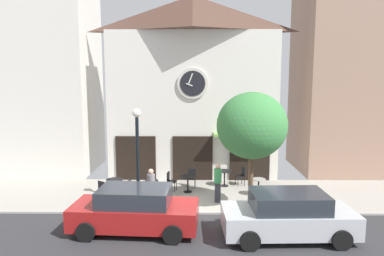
{
  "coord_description": "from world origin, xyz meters",
  "views": [
    {
      "loc": [
        0.04,
        -13.26,
        5.25
      ],
      "look_at": [
        -0.18,
        2.39,
        3.06
      ],
      "focal_mm": 33.29,
      "sensor_mm": 36.0,
      "label": 1
    }
  ],
  "objects_px": {
    "cafe_chair_left_end": "(132,187)",
    "pedestrian_green": "(218,182)",
    "cafe_table_center_right": "(188,181)",
    "cafe_chair_facing_street": "(242,175)",
    "cafe_chair_facing_wall": "(103,189)",
    "cafe_table_center": "(152,186)",
    "cafe_chair_near_lamp": "(170,180)",
    "cafe_chair_curbside": "(192,176)",
    "pedestrian_grey": "(151,188)",
    "street_lamp": "(138,157)",
    "cafe_table_rightmost": "(259,185)",
    "street_tree": "(252,126)",
    "cafe_table_leftmost": "(225,175)",
    "parked_car_silver": "(288,215)",
    "parked_car_red": "(135,210)",
    "cafe_table_near_curb": "(115,184)"
  },
  "relations": [
    {
      "from": "cafe_table_center",
      "to": "cafe_table_center_right",
      "type": "distance_m",
      "value": 1.75
    },
    {
      "from": "cafe_table_center_right",
      "to": "cafe_chair_left_end",
      "type": "distance_m",
      "value": 2.6
    },
    {
      "from": "cafe_chair_near_lamp",
      "to": "parked_car_silver",
      "type": "relative_size",
      "value": 0.21
    },
    {
      "from": "cafe_table_center_right",
      "to": "parked_car_red",
      "type": "distance_m",
      "value": 4.62
    },
    {
      "from": "cafe_table_center_right",
      "to": "pedestrian_green",
      "type": "height_order",
      "value": "pedestrian_green"
    },
    {
      "from": "cafe_chair_facing_wall",
      "to": "street_lamp",
      "type": "bearing_deg",
      "value": -13.6
    },
    {
      "from": "cafe_table_rightmost",
      "to": "cafe_table_leftmost",
      "type": "bearing_deg",
      "value": 134.72
    },
    {
      "from": "street_tree",
      "to": "cafe_table_rightmost",
      "type": "height_order",
      "value": "street_tree"
    },
    {
      "from": "cafe_chair_facing_street",
      "to": "cafe_table_center",
      "type": "bearing_deg",
      "value": -155.95
    },
    {
      "from": "cafe_table_rightmost",
      "to": "cafe_chair_facing_wall",
      "type": "xyz_separation_m",
      "value": [
        -6.8,
        -0.82,
        0.02
      ]
    },
    {
      "from": "cafe_table_center",
      "to": "pedestrian_grey",
      "type": "bearing_deg",
      "value": -83.42
    },
    {
      "from": "cafe_chair_left_end",
      "to": "pedestrian_green",
      "type": "height_order",
      "value": "pedestrian_green"
    },
    {
      "from": "cafe_table_near_curb",
      "to": "cafe_chair_near_lamp",
      "type": "height_order",
      "value": "cafe_chair_near_lamp"
    },
    {
      "from": "cafe_table_center",
      "to": "cafe_table_rightmost",
      "type": "bearing_deg",
      "value": 3.21
    },
    {
      "from": "pedestrian_grey",
      "to": "parked_car_red",
      "type": "relative_size",
      "value": 0.38
    },
    {
      "from": "cafe_table_center_right",
      "to": "cafe_chair_facing_street",
      "type": "height_order",
      "value": "cafe_chair_facing_street"
    },
    {
      "from": "cafe_chair_curbside",
      "to": "cafe_table_center",
      "type": "bearing_deg",
      "value": -139.06
    },
    {
      "from": "cafe_table_center",
      "to": "cafe_table_leftmost",
      "type": "bearing_deg",
      "value": 26.79
    },
    {
      "from": "cafe_chair_near_lamp",
      "to": "cafe_chair_facing_wall",
      "type": "distance_m",
      "value": 3.14
    },
    {
      "from": "pedestrian_green",
      "to": "parked_car_red",
      "type": "bearing_deg",
      "value": -135.41
    },
    {
      "from": "cafe_table_near_curb",
      "to": "cafe_chair_curbside",
      "type": "height_order",
      "value": "cafe_chair_curbside"
    },
    {
      "from": "street_tree",
      "to": "cafe_chair_facing_street",
      "type": "height_order",
      "value": "street_tree"
    },
    {
      "from": "street_tree",
      "to": "cafe_table_center",
      "type": "bearing_deg",
      "value": 160.53
    },
    {
      "from": "street_lamp",
      "to": "cafe_table_rightmost",
      "type": "relative_size",
      "value": 5.21
    },
    {
      "from": "parked_car_red",
      "to": "parked_car_silver",
      "type": "bearing_deg",
      "value": -4.84
    },
    {
      "from": "street_lamp",
      "to": "cafe_table_center",
      "type": "height_order",
      "value": "street_lamp"
    },
    {
      "from": "parked_car_red",
      "to": "pedestrian_grey",
      "type": "bearing_deg",
      "value": 82.26
    },
    {
      "from": "street_tree",
      "to": "cafe_table_center",
      "type": "xyz_separation_m",
      "value": [
        -4.16,
        1.47,
        -2.91
      ]
    },
    {
      "from": "cafe_chair_left_end",
      "to": "street_lamp",
      "type": "bearing_deg",
      "value": -61.98
    },
    {
      "from": "cafe_table_center",
      "to": "cafe_chair_near_lamp",
      "type": "distance_m",
      "value": 1.2
    },
    {
      "from": "cafe_chair_near_lamp",
      "to": "parked_car_silver",
      "type": "distance_m",
      "value": 6.51
    },
    {
      "from": "street_lamp",
      "to": "pedestrian_green",
      "type": "relative_size",
      "value": 2.42
    },
    {
      "from": "cafe_table_center",
      "to": "parked_car_silver",
      "type": "bearing_deg",
      "value": -38.41
    },
    {
      "from": "cafe_table_center",
      "to": "cafe_table_rightmost",
      "type": "distance_m",
      "value": 4.8
    },
    {
      "from": "street_tree",
      "to": "cafe_table_near_curb",
      "type": "distance_m",
      "value": 6.71
    },
    {
      "from": "cafe_chair_curbside",
      "to": "pedestrian_green",
      "type": "xyz_separation_m",
      "value": [
        1.15,
        -2.1,
        0.33
      ]
    },
    {
      "from": "cafe_table_center_right",
      "to": "cafe_chair_facing_street",
      "type": "xyz_separation_m",
      "value": [
        2.64,
        1.15,
        -0.01
      ]
    },
    {
      "from": "pedestrian_grey",
      "to": "parked_car_silver",
      "type": "distance_m",
      "value": 5.47
    },
    {
      "from": "cafe_table_center",
      "to": "cafe_chair_left_end",
      "type": "relative_size",
      "value": 0.85
    },
    {
      "from": "street_lamp",
      "to": "cafe_chair_left_end",
      "type": "xyz_separation_m",
      "value": [
        -0.41,
        0.77,
        -1.52
      ]
    },
    {
      "from": "cafe_chair_curbside",
      "to": "pedestrian_grey",
      "type": "height_order",
      "value": "pedestrian_grey"
    },
    {
      "from": "cafe_table_center_right",
      "to": "pedestrian_green",
      "type": "distance_m",
      "value": 1.88
    },
    {
      "from": "street_lamp",
      "to": "cafe_chair_facing_wall",
      "type": "distance_m",
      "value": 2.22
    },
    {
      "from": "pedestrian_green",
      "to": "cafe_chair_curbside",
      "type": "bearing_deg",
      "value": 118.63
    },
    {
      "from": "cafe_chair_left_end",
      "to": "cafe_table_center_right",
      "type": "bearing_deg",
      "value": 20.22
    },
    {
      "from": "cafe_chair_curbside",
      "to": "cafe_chair_near_lamp",
      "type": "xyz_separation_m",
      "value": [
        -1.0,
        -0.6,
        0.0
      ]
    },
    {
      "from": "cafe_chair_facing_wall",
      "to": "cafe_chair_facing_street",
      "type": "xyz_separation_m",
      "value": [
        6.24,
        2.43,
        0.0
      ]
    },
    {
      "from": "street_tree",
      "to": "street_lamp",
      "type": "bearing_deg",
      "value": 173.27
    },
    {
      "from": "cafe_table_center_right",
      "to": "pedestrian_grey",
      "type": "distance_m",
      "value": 2.64
    },
    {
      "from": "cafe_chair_facing_wall",
      "to": "cafe_table_center",
      "type": "bearing_deg",
      "value": 15.2
    }
  ]
}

